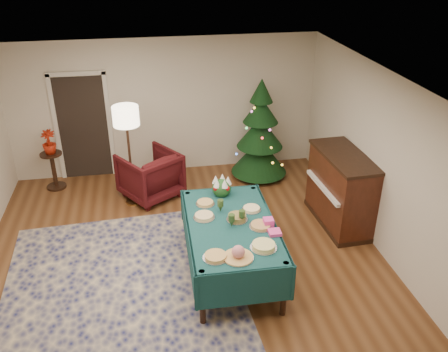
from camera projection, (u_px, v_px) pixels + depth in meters
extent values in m
plane|color=#593319|center=(187.00, 275.00, 6.84)|extent=(7.00, 7.00, 0.00)
plane|color=white|center=(179.00, 94.00, 5.60)|extent=(7.00, 7.00, 0.00)
plane|color=beige|center=(165.00, 107.00, 9.29)|extent=(6.00, 0.00, 6.00)
plane|color=beige|center=(395.00, 175.00, 6.69)|extent=(0.00, 7.00, 7.00)
cube|color=black|center=(84.00, 128.00, 9.17)|extent=(0.92, 0.02, 2.04)
cube|color=silver|center=(56.00, 129.00, 9.07)|extent=(0.08, 0.04, 2.14)
cube|color=silver|center=(110.00, 126.00, 9.23)|extent=(0.08, 0.04, 2.14)
cube|color=silver|center=(76.00, 74.00, 8.67)|extent=(1.08, 0.04, 0.08)
cube|color=navy|center=(123.00, 302.00, 6.33)|extent=(3.41, 4.36, 0.02)
cylinder|color=black|center=(202.00, 298.00, 5.81)|extent=(0.08, 0.08, 0.83)
cylinder|color=black|center=(188.00, 216.00, 7.49)|extent=(0.08, 0.08, 0.83)
cylinder|color=black|center=(284.00, 289.00, 5.95)|extent=(0.08, 0.08, 0.83)
cylinder|color=black|center=(253.00, 210.00, 7.64)|extent=(0.08, 0.08, 0.83)
cube|color=#134340|center=(231.00, 225.00, 6.54)|extent=(1.26, 2.12, 0.04)
cube|color=#134340|center=(220.00, 202.00, 7.56)|extent=(1.25, 0.06, 0.52)
cube|color=#134340|center=(245.00, 288.00, 5.74)|extent=(1.25, 0.06, 0.52)
cube|color=#134340|center=(272.00, 235.00, 6.73)|extent=(0.08, 2.13, 0.52)
cube|color=#134340|center=(189.00, 243.00, 6.57)|extent=(0.08, 2.13, 0.52)
cylinder|color=silver|center=(216.00, 258.00, 5.84)|extent=(0.32, 0.32, 0.01)
cylinder|color=tan|center=(216.00, 256.00, 5.83)|extent=(0.27, 0.27, 0.04)
cylinder|color=silver|center=(238.00, 258.00, 5.84)|extent=(0.39, 0.39, 0.01)
sphere|color=#CC727A|center=(238.00, 252.00, 5.80)|extent=(0.17, 0.17, 0.17)
cylinder|color=silver|center=(264.00, 248.00, 6.03)|extent=(0.35, 0.35, 0.01)
cylinder|color=#D8D172|center=(264.00, 245.00, 6.01)|extent=(0.29, 0.29, 0.06)
cylinder|color=silver|center=(261.00, 226.00, 6.46)|extent=(0.32, 0.32, 0.01)
cylinder|color=#B2844C|center=(261.00, 225.00, 6.45)|extent=(0.27, 0.27, 0.03)
cylinder|color=silver|center=(204.00, 218.00, 6.66)|extent=(0.31, 0.31, 0.01)
cylinder|color=#D8BF7F|center=(204.00, 216.00, 6.65)|extent=(0.26, 0.26, 0.04)
cylinder|color=silver|center=(237.00, 220.00, 6.62)|extent=(0.30, 0.30, 0.01)
cylinder|color=maroon|center=(237.00, 217.00, 6.60)|extent=(0.26, 0.26, 0.07)
cylinder|color=silver|center=(251.00, 210.00, 6.85)|extent=(0.28, 0.28, 0.01)
cylinder|color=#F2EACC|center=(252.00, 208.00, 6.84)|extent=(0.24, 0.24, 0.03)
cylinder|color=silver|center=(205.00, 204.00, 7.00)|extent=(0.28, 0.28, 0.01)
cylinder|color=tan|center=(205.00, 203.00, 6.99)|extent=(0.24, 0.24, 0.03)
cone|color=#2D471E|center=(220.00, 209.00, 6.79)|extent=(0.08, 0.08, 0.10)
cylinder|color=#2D471E|center=(220.00, 203.00, 6.75)|extent=(0.09, 0.09, 0.10)
cone|color=#2D471E|center=(242.00, 219.00, 6.54)|extent=(0.08, 0.08, 0.10)
cylinder|color=#2D471E|center=(242.00, 214.00, 6.50)|extent=(0.09, 0.09, 0.10)
cone|color=#2D471E|center=(232.00, 224.00, 6.45)|extent=(0.08, 0.08, 0.10)
cylinder|color=#2D471E|center=(232.00, 218.00, 6.40)|extent=(0.09, 0.09, 0.10)
cube|color=#F74499|center=(275.00, 232.00, 6.31)|extent=(0.17, 0.17, 0.04)
cube|color=#EF42A7|center=(268.00, 222.00, 6.46)|extent=(0.13, 0.13, 0.11)
sphere|color=#1E4C1E|center=(222.00, 188.00, 7.21)|extent=(0.29, 0.29, 0.29)
cone|color=white|center=(228.00, 180.00, 7.16)|extent=(0.11, 0.11, 0.13)
cone|color=white|center=(222.00, 178.00, 7.23)|extent=(0.11, 0.11, 0.13)
cone|color=white|center=(216.00, 179.00, 7.19)|extent=(0.11, 0.11, 0.13)
cone|color=white|center=(217.00, 183.00, 7.08)|extent=(0.11, 0.11, 0.13)
cone|color=white|center=(225.00, 183.00, 7.07)|extent=(0.11, 0.11, 0.13)
sphere|color=#B20C0F|center=(227.00, 183.00, 7.26)|extent=(0.08, 0.08, 0.08)
sphere|color=#B20C0F|center=(216.00, 183.00, 7.26)|extent=(0.08, 0.08, 0.08)
sphere|color=#B20C0F|center=(216.00, 188.00, 7.11)|extent=(0.08, 0.08, 0.08)
sphere|color=#B20C0F|center=(227.00, 188.00, 7.11)|extent=(0.08, 0.08, 0.08)
imported|color=#3E0D10|center=(150.00, 173.00, 8.67)|extent=(1.26, 1.25, 0.96)
cylinder|color=#A57F3F|center=(134.00, 201.00, 8.68)|extent=(0.31, 0.31, 0.03)
cylinder|color=black|center=(130.00, 161.00, 8.30)|extent=(0.04, 0.04, 1.67)
cylinder|color=#FFEABF|center=(126.00, 116.00, 7.92)|extent=(0.45, 0.45, 0.33)
cylinder|color=black|center=(57.00, 186.00, 9.18)|extent=(0.37, 0.37, 0.04)
cylinder|color=black|center=(54.00, 171.00, 9.02)|extent=(0.08, 0.08, 0.67)
cylinder|color=black|center=(51.00, 154.00, 8.86)|extent=(0.41, 0.41, 0.03)
imported|color=#AC210C|center=(50.00, 147.00, 8.79)|extent=(0.26, 0.46, 0.26)
cylinder|color=black|center=(259.00, 172.00, 9.60)|extent=(0.12, 0.12, 0.16)
cone|color=black|center=(259.00, 155.00, 9.43)|extent=(1.35, 1.35, 0.70)
cone|color=black|center=(260.00, 132.00, 9.20)|extent=(1.10, 1.10, 0.60)
cone|color=black|center=(261.00, 110.00, 8.99)|extent=(0.83, 0.83, 0.50)
cone|color=black|center=(262.00, 90.00, 8.82)|extent=(0.54, 0.54, 0.45)
cube|color=black|center=(337.00, 220.00, 8.08)|extent=(0.69, 1.47, 0.08)
cube|color=black|center=(341.00, 190.00, 7.81)|extent=(0.67, 1.44, 1.17)
cube|color=black|center=(345.00, 156.00, 7.53)|extent=(0.72, 1.49, 0.05)
cube|color=white|center=(324.00, 187.00, 7.71)|extent=(0.18, 1.22, 0.06)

